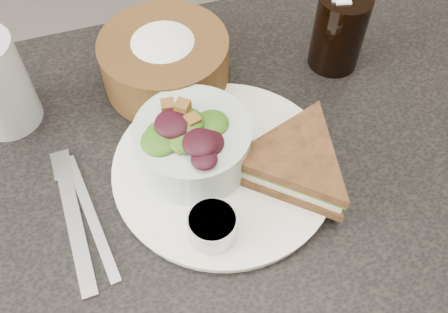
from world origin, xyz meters
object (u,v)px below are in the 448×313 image
(dinner_plate, at_px, (224,168))
(dressing_ramekin, at_px, (212,226))
(sandwich, at_px, (295,163))
(bread_basket, at_px, (164,55))
(cola_glass, at_px, (340,28))
(dining_table, at_px, (214,301))
(salad_bowl, at_px, (193,138))

(dinner_plate, bearing_deg, dressing_ramekin, -115.72)
(dressing_ramekin, bearing_deg, sandwich, 21.93)
(bread_basket, distance_m, cola_glass, 0.24)
(sandwich, relative_size, dressing_ramekin, 3.04)
(dining_table, relative_size, dressing_ramekin, 18.02)
(cola_glass, bearing_deg, sandwich, -127.97)
(salad_bowl, xyz_separation_m, cola_glass, (0.24, 0.11, 0.01))
(dining_table, height_order, cola_glass, cola_glass)
(sandwich, distance_m, bread_basket, 0.23)
(dining_table, relative_size, salad_bowl, 7.20)
(dressing_ramekin, bearing_deg, salad_bowl, 85.16)
(salad_bowl, bearing_deg, dinner_plate, -34.26)
(sandwich, bearing_deg, dressing_ramekin, -116.67)
(dinner_plate, xyz_separation_m, bread_basket, (-0.03, 0.17, 0.04))
(cola_glass, bearing_deg, dressing_ramekin, -138.83)
(cola_glass, bearing_deg, dinner_plate, -147.24)
(sandwich, bearing_deg, dining_table, -144.07)
(dining_table, distance_m, salad_bowl, 0.43)
(dinner_plate, relative_size, cola_glass, 2.18)
(sandwich, bearing_deg, dinner_plate, -164.83)
(sandwich, xyz_separation_m, cola_glass, (0.13, 0.17, 0.03))
(dinner_plate, relative_size, sandwich, 1.60)
(salad_bowl, relative_size, bread_basket, 0.80)
(salad_bowl, distance_m, bread_basket, 0.15)
(sandwich, distance_m, dressing_ramekin, 0.13)
(dining_table, distance_m, dressing_ramekin, 0.41)
(dressing_ramekin, bearing_deg, bread_basket, 87.40)
(salad_bowl, bearing_deg, bread_basket, 88.98)
(dining_table, xyz_separation_m, sandwich, (0.10, -0.01, 0.41))
(dinner_plate, bearing_deg, salad_bowl, 145.74)
(salad_bowl, bearing_deg, dressing_ramekin, -94.84)
(dressing_ramekin, distance_m, bread_basket, 0.26)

